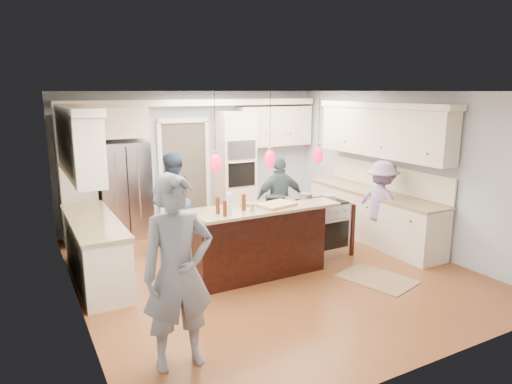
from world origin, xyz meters
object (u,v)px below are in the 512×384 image
person_bar_end (178,273)px  refrigerator (124,190)px  kitchen_island (250,240)px  island_range (322,227)px  person_far_left (172,201)px

person_bar_end → refrigerator: bearing=87.2°
kitchen_island → island_range: size_ratio=2.28×
kitchen_island → person_far_left: (-0.73, 1.53, 0.36)m
refrigerator → person_far_left: (0.58, -1.04, -0.06)m
kitchen_island → island_range: bearing=3.1°
person_bar_end → person_far_left: (1.05, 3.39, -0.14)m
refrigerator → person_far_left: bearing=-61.0°
island_range → person_bar_end: (-3.18, -1.94, 0.52)m
island_range → kitchen_island: bearing=-176.9°
kitchen_island → person_far_left: size_ratio=1.25×
person_far_left → person_bar_end: bearing=46.0°
kitchen_island → person_far_left: person_far_left is taller
refrigerator → kitchen_island: 2.91m
refrigerator → person_far_left: size_ratio=1.07×
person_bar_end → person_far_left: person_bar_end is taller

